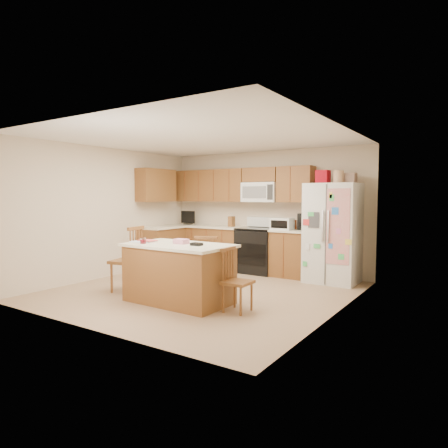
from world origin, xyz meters
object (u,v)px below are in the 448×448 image
Objects in this scene: windsor_chair_back at (208,265)px; windsor_chair_right at (236,282)px; stove at (258,250)px; island at (179,273)px; windsor_chair_left at (128,261)px; refrigerator at (333,232)px.

windsor_chair_back reaches higher than windsor_chair_right.
stove reaches higher than windsor_chair_back.
windsor_chair_left reaches higher than island.
island is (0.12, -2.67, -0.04)m from stove.
windsor_chair_left is (-2.58, -2.54, -0.41)m from refrigerator.
stove is at bearing 92.61° from island.
windsor_chair_left reaches higher than windsor_chair_right.
refrigerator is (1.57, -0.06, 0.45)m from stove.
windsor_chair_left is (-1.13, 0.07, 0.07)m from island.
island is 1.84× the size of windsor_chair_right.
island is at bearing -3.38° from windsor_chair_left.
stove is at bearing 93.79° from windsor_chair_back.
windsor_chair_right is (-0.49, -2.54, -0.51)m from refrigerator.
windsor_chair_left reaches higher than windsor_chair_back.
refrigerator is 2.64m from windsor_chair_right.
island is at bearing -87.39° from stove.
windsor_chair_left is 1.33m from windsor_chair_back.
refrigerator reaches higher than windsor_chair_left.
refrigerator is 3.02m from island.
windsor_chair_back is 1.17m from windsor_chair_right.
refrigerator is at bearing 44.54° from windsor_chair_left.
stove is 1.21× the size of windsor_chair_back.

